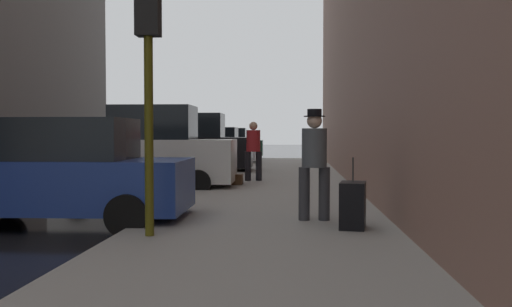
{
  "coord_description": "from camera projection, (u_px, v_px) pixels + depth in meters",
  "views": [
    {
      "loc": [
        6.47,
        -11.13,
        1.56
      ],
      "look_at": [
        5.32,
        5.89,
        0.92
      ],
      "focal_mm": 40.0,
      "sensor_mm": 36.0,
      "label": 1
    }
  ],
  "objects": [
    {
      "name": "pedestrian_with_beanie",
      "position": [
        314.0,
        159.0,
        9.08
      ],
      "size": [
        0.51,
        0.42,
        1.78
      ],
      "color": "#333338",
      "rests_on": "sidewalk"
    },
    {
      "name": "parked_black_suv",
      "position": [
        191.0,
        146.0,
        21.01
      ],
      "size": [
        4.63,
        2.12,
        2.25
      ],
      "color": "black",
      "rests_on": "ground_plane"
    },
    {
      "name": "rolling_suitcase",
      "position": [
        353.0,
        205.0,
        8.34
      ],
      "size": [
        0.45,
        0.61,
        1.04
      ],
      "color": "black",
      "rests_on": "sidewalk"
    },
    {
      "name": "pedestrian_in_red_jacket",
      "position": [
        253.0,
        148.0,
        16.53
      ],
      "size": [
        0.53,
        0.48,
        1.71
      ],
      "color": "black",
      "rests_on": "sidewalk"
    },
    {
      "name": "fire_hydrant",
      "position": [
        223.0,
        170.0,
        16.16
      ],
      "size": [
        0.42,
        0.22,
        0.7
      ],
      "color": "red",
      "rests_on": "sidewalk"
    },
    {
      "name": "parked_silver_sedan",
      "position": [
        213.0,
        147.0,
        26.88
      ],
      "size": [
        4.22,
        2.1,
        1.79
      ],
      "color": "#B7BABF",
      "rests_on": "ground_plane"
    },
    {
      "name": "parked_blue_sedan",
      "position": [
        63.0,
        175.0,
        9.43
      ],
      "size": [
        4.23,
        2.11,
        1.79
      ],
      "color": "navy",
      "rests_on": "ground_plane"
    },
    {
      "name": "parked_white_van",
      "position": [
        148.0,
        152.0,
        14.92
      ],
      "size": [
        4.63,
        2.13,
        2.25
      ],
      "color": "silver",
      "rests_on": "ground_plane"
    },
    {
      "name": "sidewalk",
      "position": [
        270.0,
        208.0,
        11.18
      ],
      "size": [
        4.0,
        40.0,
        0.15
      ],
      "primitive_type": "cube",
      "color": "gray",
      "rests_on": "ground_plane"
    },
    {
      "name": "traffic_light",
      "position": [
        148.0,
        43.0,
        7.67
      ],
      "size": [
        0.32,
        0.32,
        3.6
      ],
      "color": "#514C0F",
      "rests_on": "sidewalk"
    },
    {
      "name": "duffel_bag",
      "position": [
        237.0,
        179.0,
        15.39
      ],
      "size": [
        0.32,
        0.44,
        0.28
      ],
      "color": "#472D19",
      "rests_on": "sidewalk"
    },
    {
      "name": "parked_dark_green_sedan",
      "position": [
        226.0,
        145.0,
        31.9
      ],
      "size": [
        4.27,
        2.19,
        1.79
      ],
      "color": "#193828",
      "rests_on": "ground_plane"
    }
  ]
}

